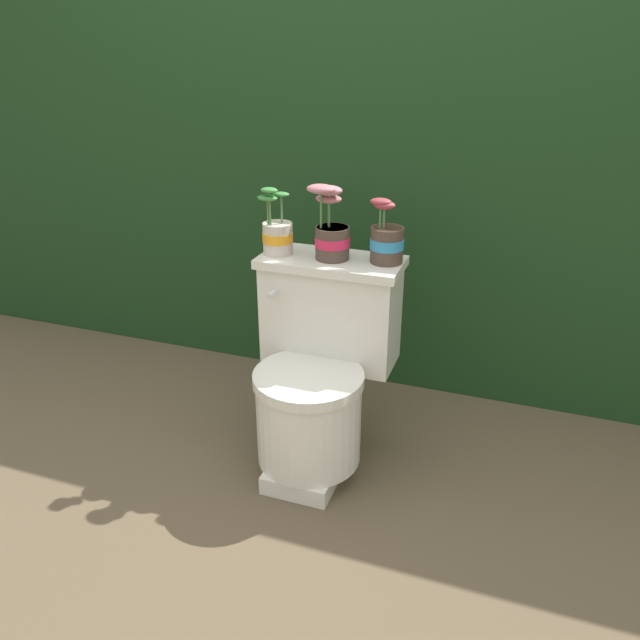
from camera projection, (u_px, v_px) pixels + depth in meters
name	position (u px, v px, depth m)	size (l,w,h in m)	color
ground_plane	(290.00, 473.00, 2.19)	(12.00, 12.00, 0.00)	brown
hedge_backdrop	(386.00, 179.00, 2.93)	(4.33, 1.03, 1.56)	#193819
toilet	(319.00, 371.00, 2.13)	(0.48, 0.53, 0.72)	silver
potted_plant_left	(277.00, 234.00, 2.10)	(0.11, 0.10, 0.23)	beige
potted_plant_midleft	(331.00, 232.00, 2.05)	(0.14, 0.12, 0.25)	#47382D
potted_plant_middle	(387.00, 240.00, 2.02)	(0.11, 0.11, 0.21)	#47382D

